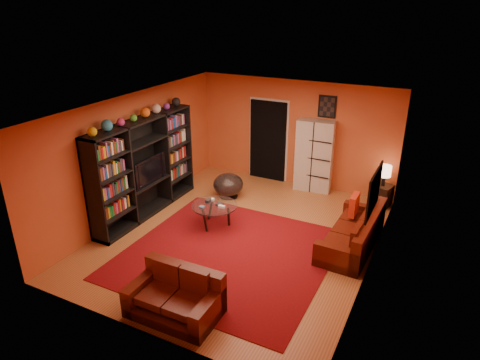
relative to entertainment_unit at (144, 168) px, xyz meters
The scene contains 20 objects.
floor 2.51m from the entertainment_unit, ahead, with size 6.00×6.00×0.00m, color #93592D.
ceiling 2.75m from the entertainment_unit, ahead, with size 6.00×6.00×0.00m, color white.
wall_back 3.77m from the entertainment_unit, 52.83° to the left, with size 6.00×6.00×0.00m, color #C3552A.
wall_front 3.77m from the entertainment_unit, 52.83° to the right, with size 6.00×6.00×0.00m, color #C3552A.
wall_left 0.34m from the entertainment_unit, behind, with size 6.00×6.00×0.00m, color #C3552A.
wall_right 4.78m from the entertainment_unit, ahead, with size 6.00×6.00×0.00m, color #C3552A.
rug 2.69m from the entertainment_unit, 16.42° to the right, with size 3.60×3.60×0.01m, color #5A0A0F.
doorway 3.35m from the entertainment_unit, 61.98° to the left, with size 0.95×0.10×2.04m, color black.
wall_art_right 4.80m from the entertainment_unit, ahead, with size 0.03×1.00×0.70m, color black.
wall_art_back 4.36m from the entertainment_unit, 44.57° to the left, with size 0.42×0.03×0.52m, color black.
entertainment_unit is the anchor object (origin of this frame).
tv 0.07m from the entertainment_unit, ahead, with size 0.13×1.00×0.57m, color black.
sofa 4.51m from the entertainment_unit, ahead, with size 0.90×2.03×0.85m.
loveseat 3.52m from the entertainment_unit, 44.77° to the right, with size 1.35×0.82×0.85m.
throw_pillow 4.39m from the entertainment_unit, 14.55° to the left, with size 0.12×0.42×0.42m, color red.
coffee_table 1.75m from the entertainment_unit, ahead, with size 0.94×0.94×0.47m.
storage_cabinet 4.00m from the entertainment_unit, 44.45° to the left, with size 0.87×0.39×1.75m, color beige.
bowl_chair 2.05m from the entertainment_unit, 50.49° to the left, with size 0.71×0.71×0.58m.
side_table 5.30m from the entertainment_unit, 30.24° to the left, with size 0.40×0.40×0.50m, color black.
table_lamp 5.24m from the entertainment_unit, 30.24° to the left, with size 0.28×0.28×0.47m.
Camera 1 is at (3.33, -6.61, 4.37)m, focal length 32.00 mm.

